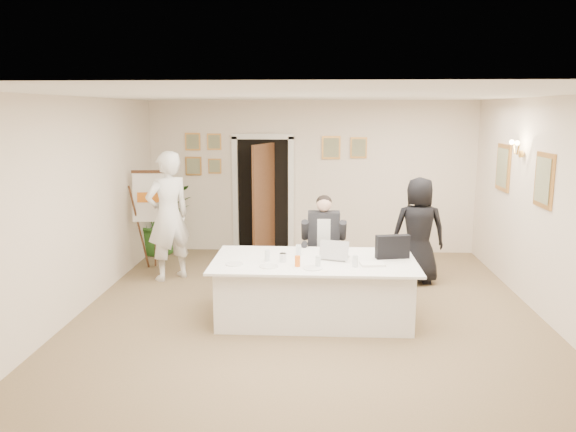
# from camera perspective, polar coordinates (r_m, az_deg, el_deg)

# --- Properties ---
(floor) EXTENTS (7.00, 7.00, 0.00)m
(floor) POSITION_cam_1_polar(r_m,az_deg,el_deg) (7.32, 2.03, -10.31)
(floor) COLOR brown
(floor) RESTS_ON ground
(ceiling) EXTENTS (6.00, 7.00, 0.02)m
(ceiling) POSITION_cam_1_polar(r_m,az_deg,el_deg) (6.83, 2.19, 12.16)
(ceiling) COLOR white
(ceiling) RESTS_ON wall_back
(wall_back) EXTENTS (6.00, 0.10, 2.80)m
(wall_back) POSITION_cam_1_polar(r_m,az_deg,el_deg) (10.40, 2.42, 3.95)
(wall_back) COLOR white
(wall_back) RESTS_ON floor
(wall_front) EXTENTS (6.00, 0.10, 2.80)m
(wall_front) POSITION_cam_1_polar(r_m,az_deg,el_deg) (3.55, 1.16, -9.52)
(wall_front) COLOR white
(wall_front) RESTS_ON floor
(wall_left) EXTENTS (0.10, 7.00, 2.80)m
(wall_left) POSITION_cam_1_polar(r_m,az_deg,el_deg) (7.60, -21.13, 0.71)
(wall_left) COLOR white
(wall_left) RESTS_ON floor
(wall_right) EXTENTS (0.10, 7.00, 2.80)m
(wall_right) POSITION_cam_1_polar(r_m,az_deg,el_deg) (7.52, 25.61, 0.27)
(wall_right) COLOR white
(wall_right) RESTS_ON floor
(doorway) EXTENTS (1.14, 0.86, 2.20)m
(doorway) POSITION_cam_1_polar(r_m,az_deg,el_deg) (10.32, -2.51, 1.89)
(doorway) COLOR black
(doorway) RESTS_ON floor
(pictures_back_wall) EXTENTS (3.40, 0.06, 0.80)m
(pictures_back_wall) POSITION_cam_1_polar(r_m,az_deg,el_deg) (10.37, -2.01, 6.43)
(pictures_back_wall) COLOR #C28A42
(pictures_back_wall) RESTS_ON wall_back
(pictures_right_wall) EXTENTS (0.06, 2.20, 0.80)m
(pictures_right_wall) POSITION_cam_1_polar(r_m,az_deg,el_deg) (8.57, 22.58, 4.03)
(pictures_right_wall) COLOR #C28A42
(pictures_right_wall) RESTS_ON wall_right
(wall_sconce) EXTENTS (0.20, 0.30, 0.24)m
(wall_sconce) POSITION_cam_1_polar(r_m,az_deg,el_deg) (8.52, 22.31, 6.38)
(wall_sconce) COLOR gold
(wall_sconce) RESTS_ON wall_right
(conference_table) EXTENTS (2.55, 1.36, 0.78)m
(conference_table) POSITION_cam_1_polar(r_m,az_deg,el_deg) (7.19, 2.65, -7.39)
(conference_table) COLOR white
(conference_table) RESTS_ON floor
(seated_man) EXTENTS (0.74, 0.77, 1.45)m
(seated_man) POSITION_cam_1_polar(r_m,az_deg,el_deg) (8.11, 3.63, -2.86)
(seated_man) COLOR black
(seated_man) RESTS_ON floor
(flip_chart) EXTENTS (0.57, 0.38, 1.62)m
(flip_chart) POSITION_cam_1_polar(r_m,az_deg,el_deg) (9.58, -13.60, -0.85)
(flip_chart) COLOR #3C2413
(flip_chart) RESTS_ON floor
(standing_man) EXTENTS (0.87, 0.85, 2.01)m
(standing_man) POSITION_cam_1_polar(r_m,az_deg,el_deg) (8.89, -12.06, -0.01)
(standing_man) COLOR white
(standing_man) RESTS_ON floor
(standing_woman) EXTENTS (0.80, 0.53, 1.64)m
(standing_woman) POSITION_cam_1_polar(r_m,az_deg,el_deg) (8.76, 13.12, -1.46)
(standing_woman) COLOR black
(standing_woman) RESTS_ON floor
(potted_palm) EXTENTS (1.50, 1.43, 1.31)m
(potted_palm) POSITION_cam_1_polar(r_m,az_deg,el_deg) (10.63, -12.90, -0.24)
(potted_palm) COLOR #2C6020
(potted_palm) RESTS_ON floor
(laptop) EXTENTS (0.47, 0.47, 0.28)m
(laptop) POSITION_cam_1_polar(r_m,az_deg,el_deg) (7.13, 4.66, -3.20)
(laptop) COLOR #B7BABC
(laptop) RESTS_ON conference_table
(laptop_bag) EXTENTS (0.44, 0.20, 0.30)m
(laptop_bag) POSITION_cam_1_polar(r_m,az_deg,el_deg) (7.23, 10.57, -3.09)
(laptop_bag) COLOR black
(laptop_bag) RESTS_ON conference_table
(paper_stack) EXTENTS (0.31, 0.24, 0.03)m
(paper_stack) POSITION_cam_1_polar(r_m,az_deg,el_deg) (6.90, 8.56, -4.84)
(paper_stack) COLOR white
(paper_stack) RESTS_ON conference_table
(plate_left) EXTENTS (0.24, 0.24, 0.01)m
(plate_left) POSITION_cam_1_polar(r_m,az_deg,el_deg) (6.88, -5.48, -4.88)
(plate_left) COLOR white
(plate_left) RESTS_ON conference_table
(plate_mid) EXTENTS (0.28, 0.28, 0.01)m
(plate_mid) POSITION_cam_1_polar(r_m,az_deg,el_deg) (6.76, -1.96, -5.13)
(plate_mid) COLOR white
(plate_mid) RESTS_ON conference_table
(plate_near) EXTENTS (0.30, 0.30, 0.01)m
(plate_near) POSITION_cam_1_polar(r_m,az_deg,el_deg) (6.69, 2.52, -5.31)
(plate_near) COLOR white
(plate_near) RESTS_ON conference_table
(glass_a) EXTENTS (0.08, 0.08, 0.14)m
(glass_a) POSITION_cam_1_polar(r_m,az_deg,el_deg) (7.00, -2.12, -4.04)
(glass_a) COLOR silver
(glass_a) RESTS_ON conference_table
(glass_b) EXTENTS (0.08, 0.08, 0.14)m
(glass_b) POSITION_cam_1_polar(r_m,az_deg,el_deg) (6.73, 3.07, -4.65)
(glass_b) COLOR silver
(glass_b) RESTS_ON conference_table
(glass_c) EXTENTS (0.07, 0.07, 0.14)m
(glass_c) POSITION_cam_1_polar(r_m,az_deg,el_deg) (6.79, 6.84, -4.58)
(glass_c) COLOR silver
(glass_c) RESTS_ON conference_table
(glass_d) EXTENTS (0.08, 0.08, 0.14)m
(glass_d) POSITION_cam_1_polar(r_m,az_deg,el_deg) (7.26, 1.07, -3.49)
(glass_d) COLOR silver
(glass_d) RESTS_ON conference_table
(oj_glass) EXTENTS (0.08, 0.08, 0.13)m
(oj_glass) POSITION_cam_1_polar(r_m,az_deg,el_deg) (6.76, 0.97, -4.61)
(oj_glass) COLOR orange
(oj_glass) RESTS_ON conference_table
(steel_jug) EXTENTS (0.10, 0.10, 0.11)m
(steel_jug) POSITION_cam_1_polar(r_m,az_deg,el_deg) (6.96, -0.52, -4.24)
(steel_jug) COLOR silver
(steel_jug) RESTS_ON conference_table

